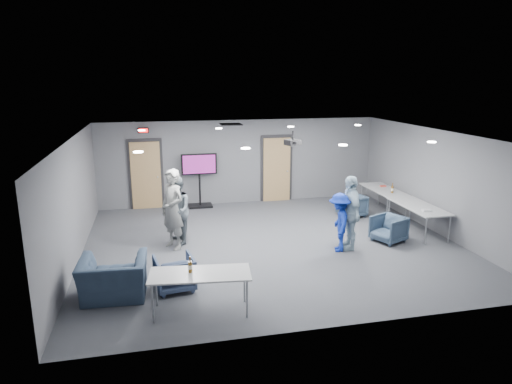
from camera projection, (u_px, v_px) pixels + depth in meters
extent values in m
plane|color=#3A3C42|center=(271.00, 244.00, 11.31)|extent=(9.00, 9.00, 0.00)
plane|color=silver|center=(272.00, 135.00, 10.65)|extent=(9.00, 9.00, 0.00)
cube|color=slate|center=(241.00, 162.00, 14.76)|extent=(9.00, 0.02, 2.70)
cube|color=slate|center=(336.00, 251.00, 7.19)|extent=(9.00, 0.02, 2.70)
cube|color=slate|center=(74.00, 202.00, 10.02)|extent=(0.02, 8.00, 2.70)
cube|color=slate|center=(438.00, 182.00, 11.94)|extent=(0.02, 8.00, 2.70)
cube|color=black|center=(146.00, 174.00, 14.16)|extent=(1.06, 0.06, 2.24)
cube|color=tan|center=(146.00, 176.00, 14.13)|extent=(0.90, 0.05, 2.10)
cylinder|color=#95989E|center=(158.00, 177.00, 14.17)|extent=(0.04, 0.10, 0.04)
cube|color=black|center=(276.00, 169.00, 15.06)|extent=(1.06, 0.06, 2.24)
cube|color=tan|center=(277.00, 170.00, 15.03)|extent=(0.90, 0.05, 2.10)
cylinder|color=#95989E|center=(287.00, 171.00, 15.07)|extent=(0.04, 0.10, 0.04)
cube|color=black|center=(143.00, 130.00, 13.80)|extent=(0.32, 0.06, 0.16)
cube|color=#FF0C0C|center=(143.00, 130.00, 13.76)|extent=(0.26, 0.02, 0.11)
cube|color=black|center=(231.00, 124.00, 13.19)|extent=(0.60, 0.60, 0.03)
cylinder|color=white|center=(138.00, 152.00, 8.31)|extent=(0.18, 0.18, 0.02)
cylinder|color=white|center=(142.00, 130.00, 11.71)|extent=(0.18, 0.18, 0.02)
cylinder|color=white|center=(246.00, 148.00, 8.74)|extent=(0.18, 0.18, 0.02)
cylinder|color=white|center=(219.00, 128.00, 12.14)|extent=(0.18, 0.18, 0.02)
cylinder|color=white|center=(343.00, 145.00, 9.16)|extent=(0.18, 0.18, 0.02)
cylinder|color=white|center=(291.00, 127.00, 12.57)|extent=(0.18, 0.18, 0.02)
cylinder|color=white|center=(432.00, 142.00, 9.59)|extent=(0.18, 0.18, 0.02)
cylinder|color=white|center=(358.00, 125.00, 13.00)|extent=(0.18, 0.18, 0.02)
imported|color=gray|center=(173.00, 209.00, 10.82)|extent=(0.78, 0.84, 1.93)
imported|color=#555F66|center=(176.00, 211.00, 11.09)|extent=(0.76, 0.91, 1.71)
imported|color=#A0BCCE|center=(350.00, 213.00, 10.79)|extent=(0.52, 1.08, 1.79)
imported|color=#172E9B|center=(339.00, 222.00, 10.71)|extent=(0.76, 1.02, 1.40)
imported|color=#334559|center=(352.00, 206.00, 13.48)|extent=(0.84, 0.82, 0.64)
imported|color=#374A5F|center=(388.00, 229.00, 11.39)|extent=(0.94, 0.93, 0.66)
imported|color=#3D4B6A|center=(174.00, 273.00, 8.81)|extent=(0.82, 0.84, 0.67)
imported|color=#324257|center=(114.00, 278.00, 8.45)|extent=(1.25, 1.11, 0.78)
cube|color=#A7AAAC|center=(383.00, 189.00, 13.79)|extent=(0.76, 1.83, 0.03)
cylinder|color=#95989E|center=(361.00, 195.00, 14.60)|extent=(0.04, 0.04, 0.70)
cylinder|color=#95989E|center=(387.00, 209.00, 13.02)|extent=(0.04, 0.04, 0.70)
cylinder|color=#95989E|center=(379.00, 194.00, 14.73)|extent=(0.04, 0.04, 0.70)
cylinder|color=#95989E|center=(406.00, 208.00, 13.15)|extent=(0.04, 0.04, 0.70)
cube|color=#A7AAAC|center=(418.00, 206.00, 11.99)|extent=(0.82, 1.96, 0.03)
cylinder|color=#95989E|center=(389.00, 211.00, 12.86)|extent=(0.04, 0.04, 0.70)
cylinder|color=#95989E|center=(426.00, 231.00, 11.16)|extent=(0.04, 0.04, 0.70)
cylinder|color=#95989E|center=(410.00, 209.00, 13.00)|extent=(0.04, 0.04, 0.70)
cylinder|color=#95989E|center=(449.00, 229.00, 11.30)|extent=(0.04, 0.04, 0.70)
cube|color=#A7AAAC|center=(200.00, 274.00, 7.86)|extent=(1.82, 0.93, 0.03)
cylinder|color=#95989E|center=(244.00, 284.00, 8.30)|extent=(0.04, 0.04, 0.70)
cylinder|color=#95989E|center=(156.00, 288.00, 8.14)|extent=(0.04, 0.04, 0.70)
cylinder|color=#95989E|center=(247.00, 299.00, 7.75)|extent=(0.04, 0.04, 0.70)
cylinder|color=#95989E|center=(153.00, 303.00, 7.59)|extent=(0.04, 0.04, 0.70)
cylinder|color=#5A3A0F|center=(190.00, 267.00, 7.87)|extent=(0.07, 0.07, 0.20)
cylinder|color=#5A3A0F|center=(190.00, 259.00, 7.83)|extent=(0.03, 0.03, 0.09)
cylinder|color=beige|center=(190.00, 267.00, 7.87)|extent=(0.08, 0.08, 0.07)
cylinder|color=#5A3A0F|center=(392.00, 189.00, 13.29)|extent=(0.07, 0.07, 0.21)
cylinder|color=#5A3A0F|center=(393.00, 184.00, 13.26)|extent=(0.03, 0.03, 0.09)
cylinder|color=beige|center=(392.00, 189.00, 13.29)|extent=(0.08, 0.08, 0.07)
cube|color=#C73F31|center=(383.00, 186.00, 14.08)|extent=(0.18, 0.12, 0.04)
cube|color=silver|center=(427.00, 210.00, 11.47)|extent=(0.23, 0.18, 0.05)
cube|color=black|center=(200.00, 206.00, 14.56)|extent=(0.74, 0.53, 0.06)
cylinder|color=black|center=(200.00, 186.00, 14.40)|extent=(0.06, 0.06, 1.27)
cube|color=black|center=(199.00, 164.00, 14.23)|extent=(1.11, 0.07, 0.66)
cube|color=#761A6A|center=(199.00, 164.00, 14.18)|extent=(1.01, 0.01, 0.57)
cylinder|color=black|center=(293.00, 135.00, 11.57)|extent=(0.04, 0.04, 0.22)
cube|color=black|center=(293.00, 142.00, 11.61)|extent=(0.43, 0.40, 0.14)
cylinder|color=black|center=(295.00, 143.00, 11.46)|extent=(0.08, 0.06, 0.08)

